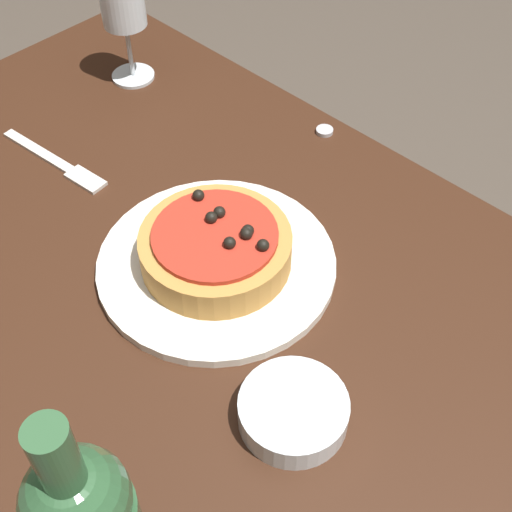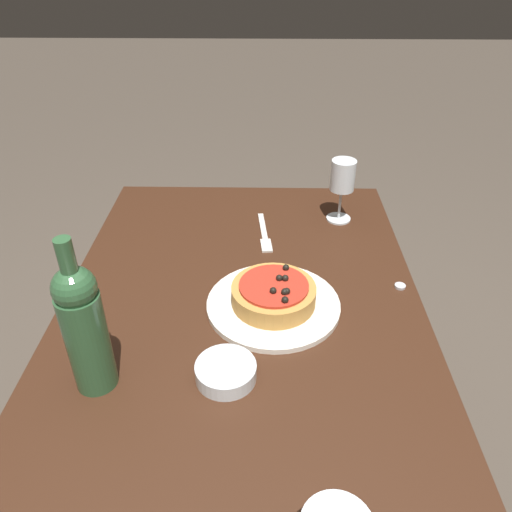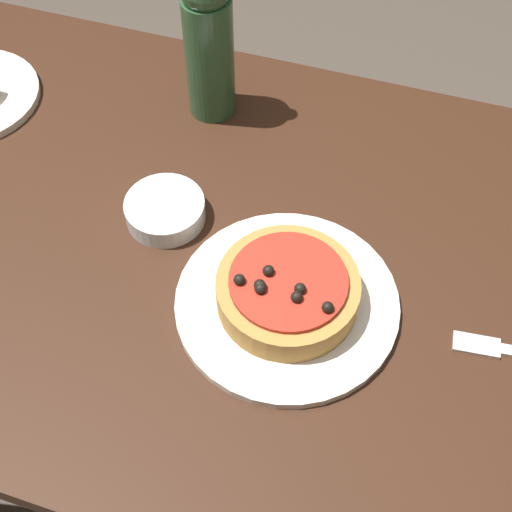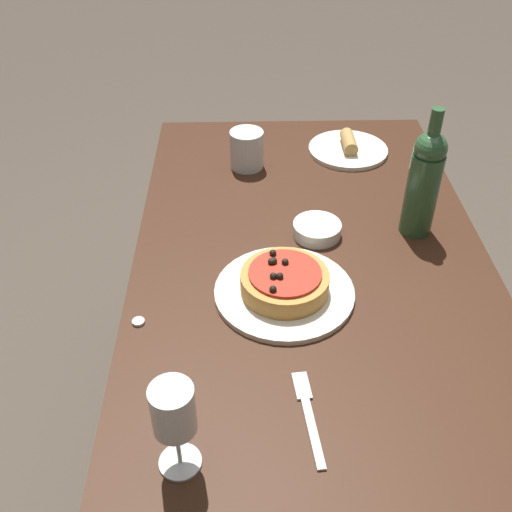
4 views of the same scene
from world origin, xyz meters
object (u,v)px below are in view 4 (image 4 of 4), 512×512
bottle_cap (138,322)px  dinner_plate (284,292)px  wine_bottle (424,181)px  water_cup (247,149)px  dining_table (310,296)px  fork (308,411)px  side_bowl (317,229)px  pizza (285,281)px  side_plate (348,148)px  wine_glass (174,413)px

bottle_cap → dinner_plate: bearing=104.5°
dinner_plate → wine_bottle: (-0.21, 0.31, 0.12)m
water_cup → dining_table: bearing=18.5°
dinner_plate → fork: bearing=4.1°
water_cup → side_bowl: size_ratio=0.92×
pizza → side_plate: bearing=159.8°
pizza → wine_bottle: wine_bottle is taller
wine_glass → wine_bottle: (-0.58, 0.49, 0.01)m
pizza → water_cup: size_ratio=1.74×
wine_bottle → fork: 0.58m
dining_table → bottle_cap: 0.40m
dining_table → side_bowl: 0.15m
dining_table → wine_bottle: size_ratio=4.50×
side_plate → bottle_cap: (0.65, -0.49, -0.01)m
wine_bottle → bottle_cap: size_ratio=12.24×
wine_glass → side_bowl: bearing=155.0°
dinner_plate → wine_bottle: 0.39m
dinner_plate → pizza: pizza is taller
dining_table → wine_bottle: 0.35m
water_cup → bottle_cap: bearing=-20.2°
wine_bottle → bottle_cap: 0.66m
side_bowl → wine_glass: bearing=-25.0°
wine_glass → water_cup: bearing=172.7°
dining_table → side_plate: bearing=162.9°
pizza → side_plate: (-0.57, 0.21, -0.02)m
dining_table → water_cup: (-0.40, -0.13, 0.15)m
wine_glass → wine_bottle: wine_bottle is taller
dining_table → side_bowl: size_ratio=12.27×
wine_glass → fork: (-0.09, 0.20, -0.12)m
wine_glass → side_plate: size_ratio=0.79×
dinner_plate → water_cup: bearing=-172.4°
side_bowl → fork: (0.48, -0.06, -0.01)m
dining_table → wine_glass: 0.58m
dining_table → water_cup: bearing=-161.5°
dining_table → wine_glass: (0.47, -0.25, 0.22)m
wine_bottle → dining_table: bearing=-66.6°
side_plate → bottle_cap: 0.81m
bottle_cap → wine_glass: bearing=18.6°
fork → pizza: bearing=-1.8°
fork → bottle_cap: bottle_cap is taller
water_cup → fork: size_ratio=0.53×
fork → water_cup: bearing=0.4°
side_bowl → side_plate: 0.40m
side_plate → bottle_cap: size_ratio=8.96×
wine_bottle → side_plate: size_ratio=1.37×
dining_table → side_bowl: (-0.09, 0.02, 0.12)m
pizza → wine_glass: (0.37, -0.18, 0.09)m
fork → side_plate: bearing=-18.5°
wine_glass → side_plate: 1.03m
side_plate → bottle_cap: side_plate is taller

